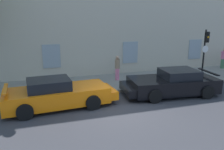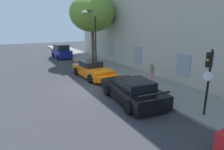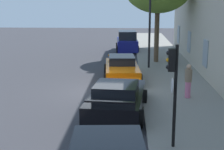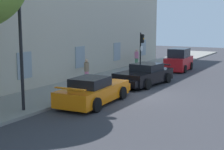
{
  "view_description": "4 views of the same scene",
  "coord_description": "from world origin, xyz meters",
  "px_view_note": "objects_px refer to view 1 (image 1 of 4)",
  "views": [
    {
      "loc": [
        -3.35,
        -8.97,
        4.01
      ],
      "look_at": [
        -0.11,
        1.21,
        1.28
      ],
      "focal_mm": 36.41,
      "sensor_mm": 36.0,
      "label": 1
    },
    {
      "loc": [
        11.57,
        -4.9,
        4.26
      ],
      "look_at": [
        0.85,
        1.02,
        1.02
      ],
      "focal_mm": 29.85,
      "sensor_mm": 36.0,
      "label": 2
    },
    {
      "loc": [
        16.27,
        1.54,
        4.51
      ],
      "look_at": [
        -1.27,
        0.62,
        0.61
      ],
      "focal_mm": 54.21,
      "sensor_mm": 36.0,
      "label": 3
    },
    {
      "loc": [
        -16.06,
        -7.54,
        3.9
      ],
      "look_at": [
        -1.68,
        0.69,
        1.31
      ],
      "focal_mm": 52.33,
      "sensor_mm": 36.0,
      "label": 4
    }
  ],
  "objects_px": {
    "sportscar_red_lead": "(61,94)",
    "traffic_light": "(205,46)",
    "sportscar_yellow_flank": "(170,84)",
    "pedestrian_admiring": "(223,58)",
    "pedestrian_strolling": "(117,67)"
  },
  "relations": [
    {
      "from": "traffic_light",
      "to": "pedestrian_admiring",
      "type": "bearing_deg",
      "value": 30.63
    },
    {
      "from": "traffic_light",
      "to": "pedestrian_strolling",
      "type": "height_order",
      "value": "traffic_light"
    },
    {
      "from": "traffic_light",
      "to": "pedestrian_strolling",
      "type": "bearing_deg",
      "value": 165.36
    },
    {
      "from": "pedestrian_admiring",
      "to": "pedestrian_strolling",
      "type": "distance_m",
      "value": 8.9
    },
    {
      "from": "sportscar_red_lead",
      "to": "traffic_light",
      "type": "relative_size",
      "value": 1.63
    },
    {
      "from": "sportscar_red_lead",
      "to": "sportscar_yellow_flank",
      "type": "xyz_separation_m",
      "value": [
        5.65,
        -0.03,
        -0.0
      ]
    },
    {
      "from": "sportscar_yellow_flank",
      "to": "pedestrian_strolling",
      "type": "relative_size",
      "value": 3.28
    },
    {
      "from": "pedestrian_admiring",
      "to": "sportscar_yellow_flank",
      "type": "bearing_deg",
      "value": -151.5
    },
    {
      "from": "pedestrian_admiring",
      "to": "pedestrian_strolling",
      "type": "relative_size",
      "value": 1.0
    },
    {
      "from": "traffic_light",
      "to": "pedestrian_strolling",
      "type": "xyz_separation_m",
      "value": [
        -5.36,
        1.4,
        -1.33
      ]
    },
    {
      "from": "sportscar_red_lead",
      "to": "pedestrian_admiring",
      "type": "relative_size",
      "value": 3.26
    },
    {
      "from": "sportscar_red_lead",
      "to": "traffic_light",
      "type": "bearing_deg",
      "value": 10.51
    },
    {
      "from": "sportscar_yellow_flank",
      "to": "pedestrian_admiring",
      "type": "relative_size",
      "value": 3.26
    },
    {
      "from": "sportscar_red_lead",
      "to": "pedestrian_admiring",
      "type": "distance_m",
      "value": 13.23
    },
    {
      "from": "sportscar_red_lead",
      "to": "sportscar_yellow_flank",
      "type": "bearing_deg",
      "value": -0.34
    }
  ]
}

